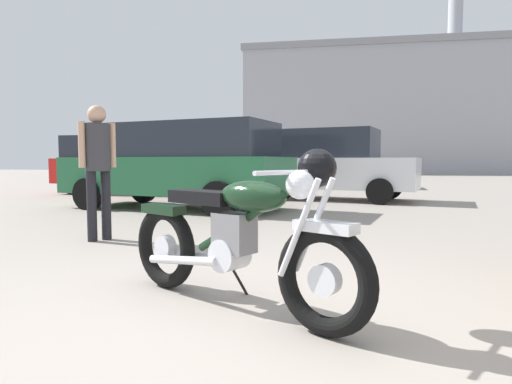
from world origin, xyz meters
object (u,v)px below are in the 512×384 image
object	(u,v)px
white_estate_far	(132,162)
bystander	(98,158)
vintage_motorcycle	(241,236)
blue_hatchback_right	(214,165)
pale_sedan_back	(179,163)
red_hatchback_near	(334,164)
silver_sedan_mid	(316,162)

from	to	relation	value
white_estate_far	bystander	bearing A→B (deg)	-63.79
vintage_motorcycle	bystander	size ratio (longest dim) A/B	1.14
blue_hatchback_right	white_estate_far	bearing A→B (deg)	74.22
bystander	white_estate_far	distance (m)	8.11
pale_sedan_back	blue_hatchback_right	distance (m)	8.28
bystander	red_hatchback_near	distance (m)	6.93
bystander	silver_sedan_mid	xyz separation A→B (m)	(1.46, 12.05, -0.08)
pale_sedan_back	silver_sedan_mid	xyz separation A→B (m)	(1.94, 8.48, 0.00)
vintage_motorcycle	pale_sedan_back	distance (m)	6.29
bystander	red_hatchback_near	size ratio (longest dim) A/B	0.40
vintage_motorcycle	red_hatchback_near	size ratio (longest dim) A/B	0.46
vintage_motorcycle	bystander	world-z (taller)	bystander
vintage_motorcycle	bystander	bearing A→B (deg)	167.21
blue_hatchback_right	silver_sedan_mid	world-z (taller)	silver_sedan_mid
blue_hatchback_right	silver_sedan_mid	distance (m)	4.00
bystander	white_estate_far	bearing A→B (deg)	151.54
vintage_motorcycle	blue_hatchback_right	size ratio (longest dim) A/B	0.45
red_hatchback_near	white_estate_far	bearing A→B (deg)	-175.98
pale_sedan_back	blue_hatchback_right	bearing A→B (deg)	-65.71
red_hatchback_near	pale_sedan_back	world-z (taller)	red_hatchback_near
blue_hatchback_right	silver_sedan_mid	xyz separation A→B (m)	(3.97, 0.45, 0.10)
vintage_motorcycle	red_hatchback_near	world-z (taller)	red_hatchback_near
bystander	pale_sedan_back	xyz separation A→B (m)	(-0.48, 3.58, -0.08)
red_hatchback_near	pale_sedan_back	distance (m)	4.13
vintage_motorcycle	white_estate_far	bearing A→B (deg)	150.34
bystander	pale_sedan_back	world-z (taller)	pale_sedan_back
pale_sedan_back	silver_sedan_mid	distance (m)	8.70
white_estate_far	blue_hatchback_right	distance (m)	4.49
vintage_motorcycle	white_estate_far	distance (m)	11.05
red_hatchback_near	bystander	bearing A→B (deg)	-99.49
red_hatchback_near	blue_hatchback_right	distance (m)	7.15
vintage_motorcycle	white_estate_far	size ratio (longest dim) A/B	0.40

